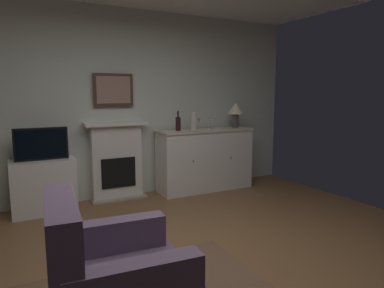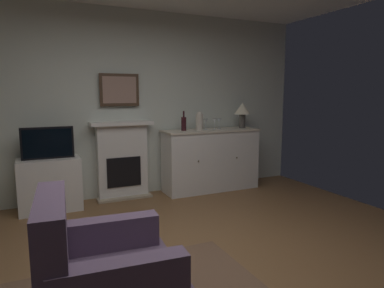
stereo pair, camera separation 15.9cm
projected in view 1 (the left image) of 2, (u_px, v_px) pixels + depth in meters
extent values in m
cube|color=brown|center=(201.00, 282.00, 2.82)|extent=(5.80, 5.15, 0.10)
cube|color=silver|center=(114.00, 105.00, 4.85)|extent=(5.80, 0.06, 2.67)
cube|color=white|center=(117.00, 162.00, 4.85)|extent=(0.70, 0.18, 1.05)
cube|color=tan|center=(120.00, 199.00, 4.83)|extent=(0.77, 0.20, 0.03)
cube|color=black|center=(119.00, 173.00, 4.78)|extent=(0.48, 0.02, 0.42)
cube|color=white|center=(116.00, 124.00, 4.74)|extent=(0.87, 0.27, 0.05)
cube|color=#473323|center=(113.00, 90.00, 4.73)|extent=(0.55, 0.03, 0.45)
cube|color=#9E7A6B|center=(114.00, 90.00, 4.72)|extent=(0.47, 0.01, 0.37)
cube|color=white|center=(205.00, 161.00, 5.30)|extent=(1.47, 0.45, 0.91)
cube|color=beige|center=(205.00, 130.00, 5.24)|extent=(1.50, 0.48, 0.03)
sphere|color=brown|center=(193.00, 161.00, 4.94)|extent=(0.02, 0.02, 0.02)
sphere|color=brown|center=(231.00, 157.00, 5.24)|extent=(0.02, 0.02, 0.02)
cylinder|color=#4C4742|center=(235.00, 121.00, 5.47)|extent=(0.10, 0.10, 0.22)
cone|color=#EFE5C6|center=(236.00, 108.00, 5.44)|extent=(0.26, 0.26, 0.18)
cylinder|color=#331419|center=(178.00, 124.00, 5.04)|extent=(0.08, 0.08, 0.20)
cylinder|color=#331419|center=(178.00, 114.00, 5.02)|extent=(0.03, 0.03, 0.09)
cylinder|color=silver|center=(200.00, 129.00, 5.23)|extent=(0.06, 0.06, 0.00)
cylinder|color=silver|center=(200.00, 126.00, 5.22)|extent=(0.01, 0.01, 0.09)
cone|color=silver|center=(200.00, 121.00, 5.21)|extent=(0.07, 0.07, 0.07)
cylinder|color=silver|center=(208.00, 129.00, 5.21)|extent=(0.06, 0.06, 0.00)
cylinder|color=silver|center=(209.00, 126.00, 5.20)|extent=(0.01, 0.01, 0.09)
cone|color=silver|center=(209.00, 121.00, 5.19)|extent=(0.07, 0.07, 0.07)
cylinder|color=silver|center=(213.00, 129.00, 5.31)|extent=(0.06, 0.06, 0.00)
cylinder|color=silver|center=(213.00, 126.00, 5.30)|extent=(0.01, 0.01, 0.09)
cone|color=silver|center=(213.00, 120.00, 5.29)|extent=(0.07, 0.07, 0.07)
cylinder|color=beige|center=(194.00, 122.00, 5.07)|extent=(0.11, 0.11, 0.24)
sphere|color=beige|center=(194.00, 114.00, 5.05)|extent=(0.08, 0.08, 0.08)
cube|color=white|center=(44.00, 186.00, 4.28)|extent=(0.75, 0.42, 0.68)
cube|color=black|center=(41.00, 144.00, 4.18)|extent=(0.62, 0.06, 0.40)
cube|color=black|center=(41.00, 144.00, 4.15)|extent=(0.57, 0.01, 0.35)
cube|color=#604C66|center=(62.00, 243.00, 1.89)|extent=(0.21, 0.77, 0.50)
cube|color=#604C66|center=(136.00, 283.00, 1.75)|extent=(0.73, 0.19, 0.22)
cube|color=#604C66|center=(113.00, 236.00, 2.33)|extent=(0.73, 0.19, 0.22)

